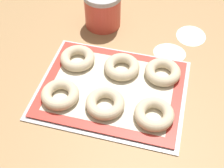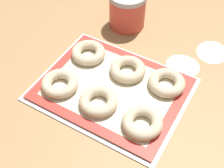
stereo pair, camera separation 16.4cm
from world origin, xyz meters
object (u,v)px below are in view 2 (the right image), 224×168
Objects in this scene: bagel_front_center at (98,101)px; bagel_back_left at (88,53)px; bagel_back_center at (126,69)px; bagel_front_left at (60,84)px; flour_canister at (127,9)px; bagel_front_right at (142,122)px; baking_tray at (112,89)px; bagel_back_right at (167,83)px.

bagel_front_center is 0.20m from bagel_back_left.
bagel_back_left is at bearing 179.28° from bagel_back_center.
flour_canister reaches higher than bagel_front_left.
bagel_front_right is at bearing -56.42° from flour_canister.
bagel_front_center is at bearing -92.94° from bagel_back_center.
bagel_back_center is at bearing 47.07° from bagel_front_left.
baking_tray is at bearing 89.50° from bagel_front_center.
bagel_front_center is at bearing 179.11° from bagel_front_right.
bagel_front_left is at bearing -179.47° from bagel_front_center.
flour_canister is (-0.25, 0.37, 0.04)m from bagel_front_right.
flour_canister is at bearing 86.53° from bagel_front_left.
bagel_back_center is at bearing -62.05° from flour_canister.
bagel_front_center is 1.00× the size of bagel_back_right.
flour_canister is (0.02, 0.22, 0.04)m from bagel_back_left.
bagel_front_center and bagel_back_left have the same top height.
bagel_front_right and bagel_back_right have the same top height.
baking_tray is 0.16m from bagel_back_right.
bagel_back_center and bagel_back_right have the same top height.
bagel_front_center and bagel_back_right have the same top height.
bagel_back_right is at bearing 30.73° from bagel_front_left.
bagel_front_center is 0.15m from bagel_back_center.
bagel_back_center is 0.13m from bagel_back_right.
bagel_front_left and bagel_back_center have the same top height.
flour_canister reaches higher than bagel_front_right.
flour_canister is (-0.11, 0.30, 0.06)m from baking_tray.
bagel_front_left and bagel_back_right have the same top height.
bagel_back_right reaches higher than baking_tray.
baking_tray is at bearing -95.32° from bagel_back_center.
bagel_front_left is 0.83× the size of flour_canister.
baking_tray is 0.16m from bagel_front_right.
bagel_front_right is (0.27, -0.00, 0.00)m from bagel_front_left.
bagel_back_left reaches higher than baking_tray.
bagel_back_left and bagel_back_center have the same top height.
bagel_front_center is 0.39m from flour_canister.
bagel_front_center and bagel_back_center have the same top height.
bagel_front_center is (0.13, 0.00, 0.00)m from bagel_front_left.
bagel_front_right is at bearing -89.80° from bagel_back_right.
flour_canister is at bearing 84.30° from bagel_back_left.
bagel_front_right is at bearing -0.89° from bagel_front_center.
flour_canister reaches higher than bagel_back_right.
bagel_front_center is at bearing -130.78° from bagel_back_right.
baking_tray is 3.98× the size of bagel_front_right.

